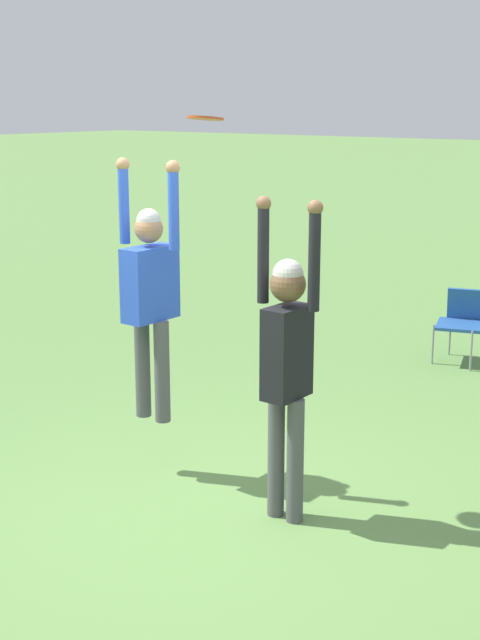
{
  "coord_description": "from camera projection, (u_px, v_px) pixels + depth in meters",
  "views": [
    {
      "loc": [
        3.86,
        -4.56,
        2.9
      ],
      "look_at": [
        -0.06,
        0.6,
        1.3
      ],
      "focal_mm": 50.0,
      "sensor_mm": 36.0,
      "label": 1
    }
  ],
  "objects": [
    {
      "name": "frisbee",
      "position": [
        205.0,
        118.0,
        6.12
      ],
      "size": [
        0.26,
        0.26,
        0.04
      ],
      "color": "#E04C23"
    },
    {
      "name": "ground_plane",
      "position": [
        196.0,
        510.0,
        6.49
      ],
      "size": [
        120.0,
        120.0,
        0.0
      ],
      "primitive_type": "plane",
      "color": "#608C47"
    },
    {
      "name": "person_jumping",
      "position": [
        150.0,
        286.0,
        6.77
      ],
      "size": [
        0.61,
        0.46,
        2.02
      ],
      "rotation": [
        0.0,
        0.0,
        1.55
      ],
      "color": "#4C4C51",
      "rests_on": "ground_plane"
    },
    {
      "name": "camping_chair_2",
      "position": [
        465.0,
        318.0,
        10.08
      ],
      "size": [
        0.68,
        0.72,
        0.82
      ],
      "rotation": [
        0.0,
        0.0,
        3.47
      ],
      "color": "gray",
      "rests_on": "ground_plane"
    },
    {
      "name": "person_defending",
      "position": [
        287.0,
        353.0,
        6.08
      ],
      "size": [
        0.51,
        0.37,
        2.28
      ],
      "rotation": [
        0.0,
        0.0,
        -1.59
      ],
      "color": "#4C4C51",
      "rests_on": "ground_plane"
    }
  ]
}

